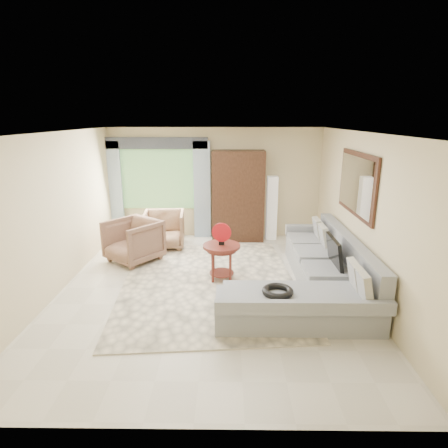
{
  "coord_description": "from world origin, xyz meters",
  "views": [
    {
      "loc": [
        0.32,
        -5.84,
        2.83
      ],
      "look_at": [
        0.25,
        0.35,
        1.05
      ],
      "focal_mm": 30.0,
      "sensor_mm": 36.0,
      "label": 1
    }
  ],
  "objects_px": {
    "coffee_table": "(222,262)",
    "floor_lamp": "(272,208)",
    "armoire": "(238,196)",
    "armchair_left": "(133,241)",
    "sectional_sofa": "(317,278)",
    "potted_plant": "(128,229)",
    "tv_screen": "(334,252)",
    "armchair_right": "(164,230)"
  },
  "relations": [
    {
      "from": "armoire",
      "to": "floor_lamp",
      "type": "xyz_separation_m",
      "value": [
        0.8,
        0.06,
        -0.3
      ]
    },
    {
      "from": "coffee_table",
      "to": "potted_plant",
      "type": "bearing_deg",
      "value": 134.85
    },
    {
      "from": "armchair_left",
      "to": "floor_lamp",
      "type": "xyz_separation_m",
      "value": [
        2.94,
        1.52,
        0.32
      ]
    },
    {
      "from": "potted_plant",
      "to": "armoire",
      "type": "height_order",
      "value": "armoire"
    },
    {
      "from": "sectional_sofa",
      "to": "coffee_table",
      "type": "distance_m",
      "value": 1.67
    },
    {
      "from": "armchair_left",
      "to": "armchair_right",
      "type": "height_order",
      "value": "armchair_left"
    },
    {
      "from": "coffee_table",
      "to": "armchair_right",
      "type": "relative_size",
      "value": 0.74
    },
    {
      "from": "coffee_table",
      "to": "potted_plant",
      "type": "distance_m",
      "value": 3.24
    },
    {
      "from": "coffee_table",
      "to": "potted_plant",
      "type": "height_order",
      "value": "coffee_table"
    },
    {
      "from": "tv_screen",
      "to": "sectional_sofa",
      "type": "bearing_deg",
      "value": -167.97
    },
    {
      "from": "tv_screen",
      "to": "coffee_table",
      "type": "distance_m",
      "value": 1.94
    },
    {
      "from": "potted_plant",
      "to": "floor_lamp",
      "type": "relative_size",
      "value": 0.35
    },
    {
      "from": "tv_screen",
      "to": "floor_lamp",
      "type": "bearing_deg",
      "value": 103.57
    },
    {
      "from": "armchair_left",
      "to": "potted_plant",
      "type": "height_order",
      "value": "armchair_left"
    },
    {
      "from": "armchair_left",
      "to": "armoire",
      "type": "xyz_separation_m",
      "value": [
        2.14,
        1.46,
        0.62
      ]
    },
    {
      "from": "armchair_right",
      "to": "floor_lamp",
      "type": "relative_size",
      "value": 0.6
    },
    {
      "from": "potted_plant",
      "to": "coffee_table",
      "type": "bearing_deg",
      "value": -45.15
    },
    {
      "from": "sectional_sofa",
      "to": "tv_screen",
      "type": "bearing_deg",
      "value": 12.03
    },
    {
      "from": "potted_plant",
      "to": "armchair_right",
      "type": "bearing_deg",
      "value": -29.7
    },
    {
      "from": "coffee_table",
      "to": "armchair_right",
      "type": "bearing_deg",
      "value": 127.06
    },
    {
      "from": "armchair_left",
      "to": "floor_lamp",
      "type": "distance_m",
      "value": 3.32
    },
    {
      "from": "potted_plant",
      "to": "armchair_left",
      "type": "bearing_deg",
      "value": -70.71
    },
    {
      "from": "coffee_table",
      "to": "floor_lamp",
      "type": "distance_m",
      "value": 2.7
    },
    {
      "from": "sectional_sofa",
      "to": "armoire",
      "type": "bearing_deg",
      "value": 113.06
    },
    {
      "from": "sectional_sofa",
      "to": "potted_plant",
      "type": "height_order",
      "value": "sectional_sofa"
    },
    {
      "from": "armoire",
      "to": "armchair_left",
      "type": "bearing_deg",
      "value": -145.75
    },
    {
      "from": "tv_screen",
      "to": "coffee_table",
      "type": "xyz_separation_m",
      "value": [
        -1.84,
        0.49,
        -0.37
      ]
    },
    {
      "from": "sectional_sofa",
      "to": "armchair_left",
      "type": "distance_m",
      "value": 3.67
    },
    {
      "from": "armoire",
      "to": "floor_lamp",
      "type": "height_order",
      "value": "armoire"
    },
    {
      "from": "armoire",
      "to": "potted_plant",
      "type": "bearing_deg",
      "value": -178.88
    },
    {
      "from": "sectional_sofa",
      "to": "armchair_right",
      "type": "bearing_deg",
      "value": 141.61
    },
    {
      "from": "coffee_table",
      "to": "potted_plant",
      "type": "relative_size",
      "value": 1.26
    },
    {
      "from": "coffee_table",
      "to": "floor_lamp",
      "type": "xyz_separation_m",
      "value": [
        1.14,
        2.41,
        0.4
      ]
    },
    {
      "from": "coffee_table",
      "to": "armchair_right",
      "type": "height_order",
      "value": "armchair_right"
    },
    {
      "from": "tv_screen",
      "to": "floor_lamp",
      "type": "xyz_separation_m",
      "value": [
        -0.7,
        2.9,
        0.03
      ]
    },
    {
      "from": "tv_screen",
      "to": "armchair_right",
      "type": "distance_m",
      "value": 3.89
    },
    {
      "from": "tv_screen",
      "to": "floor_lamp",
      "type": "height_order",
      "value": "floor_lamp"
    },
    {
      "from": "tv_screen",
      "to": "armchair_left",
      "type": "xyz_separation_m",
      "value": [
        -3.64,
        1.38,
        -0.29
      ]
    },
    {
      "from": "coffee_table",
      "to": "floor_lamp",
      "type": "bearing_deg",
      "value": 64.64
    },
    {
      "from": "potted_plant",
      "to": "armoire",
      "type": "distance_m",
      "value": 2.74
    },
    {
      "from": "floor_lamp",
      "to": "sectional_sofa",
      "type": "bearing_deg",
      "value": -81.67
    },
    {
      "from": "potted_plant",
      "to": "tv_screen",
      "type": "bearing_deg",
      "value": -34.04
    }
  ]
}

